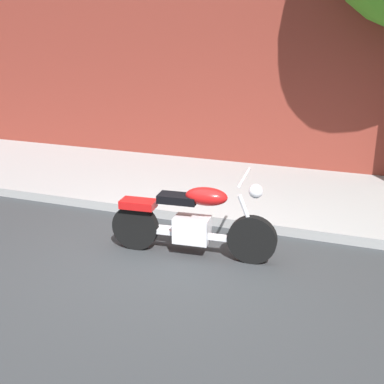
{
  "coord_description": "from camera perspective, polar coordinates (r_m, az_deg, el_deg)",
  "views": [
    {
      "loc": [
        2.22,
        -5.18,
        2.84
      ],
      "look_at": [
        0.21,
        0.26,
        0.84
      ],
      "focal_mm": 47.58,
      "sensor_mm": 36.0,
      "label": 1
    }
  ],
  "objects": [
    {
      "name": "ground_plane",
      "position": [
        6.31,
        -2.67,
        -7.75
      ],
      "size": [
        60.0,
        60.0,
        0.0
      ],
      "primitive_type": "plane",
      "color": "#303335"
    },
    {
      "name": "sidewalk",
      "position": [
        8.66,
        4.28,
        0.3
      ],
      "size": [
        21.44,
        2.94,
        0.14
      ],
      "primitive_type": "cube",
      "color": "#969696",
      "rests_on": "ground"
    },
    {
      "name": "motorcycle",
      "position": [
        6.28,
        -0.0,
        -3.35
      ],
      "size": [
        2.1,
        0.7,
        1.1
      ],
      "color": "black",
      "rests_on": "ground"
    }
  ]
}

